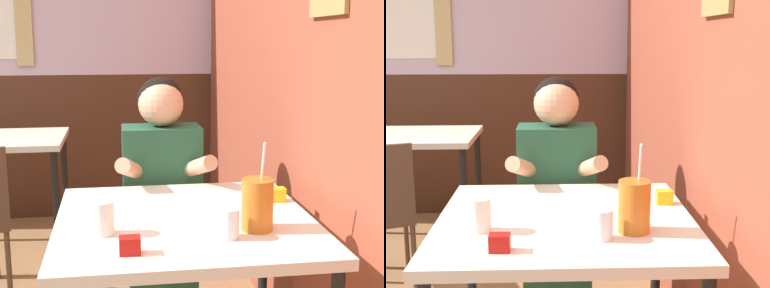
# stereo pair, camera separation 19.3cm
# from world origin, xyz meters

# --- Properties ---
(brick_wall_right) EXTENTS (0.08, 4.72, 2.70)m
(brick_wall_right) POSITION_xyz_m (1.17, 1.36, 1.35)
(brick_wall_right) COLOR brown
(brick_wall_right) RESTS_ON ground_plane
(back_wall) EXTENTS (5.28, 0.09, 2.70)m
(back_wall) POSITION_xyz_m (-0.01, 2.75, 1.36)
(back_wall) COLOR silver
(back_wall) RESTS_ON ground_plane
(main_table) EXTENTS (0.86, 0.84, 0.77)m
(main_table) POSITION_xyz_m (0.62, 0.34, 0.69)
(main_table) COLOR beige
(main_table) RESTS_ON ground_plane
(person_seated) EXTENTS (0.42, 0.40, 1.20)m
(person_seated) POSITION_xyz_m (0.59, 0.91, 0.63)
(person_seated) COLOR #235138
(person_seated) RESTS_ON ground_plane
(cocktail_pitcher) EXTENTS (0.10, 0.10, 0.28)m
(cocktail_pitcher) POSITION_xyz_m (0.83, 0.19, 0.85)
(cocktail_pitcher) COLOR #C6661E
(cocktail_pitcher) RESTS_ON main_table
(glass_near_pitcher) EXTENTS (0.06, 0.06, 0.09)m
(glass_near_pitcher) POSITION_xyz_m (0.73, 0.13, 0.82)
(glass_near_pitcher) COLOR silver
(glass_near_pitcher) RESTS_ON main_table
(glass_center) EXTENTS (0.07, 0.07, 0.11)m
(glass_center) POSITION_xyz_m (0.35, 0.21, 0.82)
(glass_center) COLOR silver
(glass_center) RESTS_ON main_table
(condiment_ketchup) EXTENTS (0.06, 0.04, 0.05)m
(condiment_ketchup) POSITION_xyz_m (0.43, 0.05, 0.79)
(condiment_ketchup) COLOR #B7140F
(condiment_ketchup) RESTS_ON main_table
(condiment_mustard) EXTENTS (0.06, 0.04, 0.05)m
(condiment_mustard) POSITION_xyz_m (0.99, 0.47, 0.79)
(condiment_mustard) COLOR yellow
(condiment_mustard) RESTS_ON main_table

